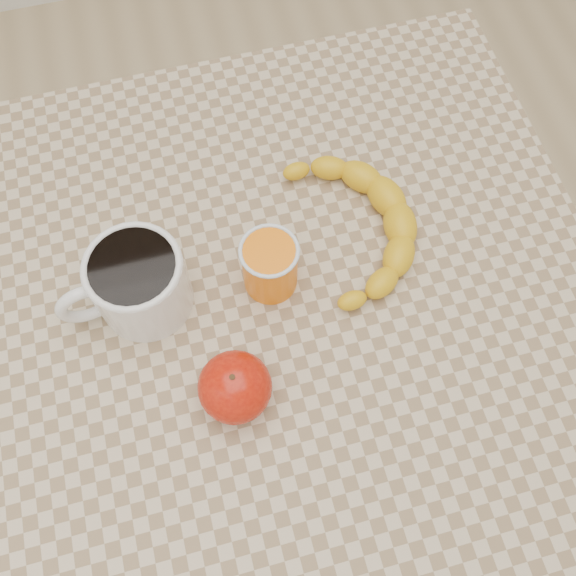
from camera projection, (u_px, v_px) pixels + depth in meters
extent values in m
plane|color=tan|center=(288.00, 427.00, 1.48)|extent=(3.00, 3.00, 0.00)
cube|color=tan|center=(288.00, 301.00, 0.81)|extent=(0.80, 0.80, 0.04)
cube|color=#97714C|center=(288.00, 316.00, 0.86)|extent=(0.74, 0.74, 0.06)
cylinder|color=#97714C|center=(549.00, 531.00, 1.05)|extent=(0.05, 0.05, 0.71)
cylinder|color=#97714C|center=(70.00, 261.00, 1.26)|extent=(0.05, 0.05, 0.71)
cylinder|color=#97714C|center=(407.00, 184.00, 1.33)|extent=(0.05, 0.05, 0.71)
cylinder|color=white|center=(140.00, 284.00, 0.75)|extent=(0.13, 0.13, 0.09)
cylinder|color=black|center=(132.00, 268.00, 0.71)|extent=(0.10, 0.10, 0.01)
torus|color=white|center=(131.00, 266.00, 0.71)|extent=(0.11, 0.11, 0.01)
torus|color=white|center=(86.00, 304.00, 0.74)|extent=(0.07, 0.02, 0.07)
cylinder|color=orange|center=(270.00, 266.00, 0.77)|extent=(0.07, 0.07, 0.08)
torus|color=silver|center=(269.00, 251.00, 0.73)|extent=(0.07, 0.07, 0.01)
ellipsoid|color=#960C05|center=(235.00, 387.00, 0.71)|extent=(0.10, 0.10, 0.08)
cylinder|color=#382311|center=(233.00, 379.00, 0.68)|extent=(0.01, 0.01, 0.01)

